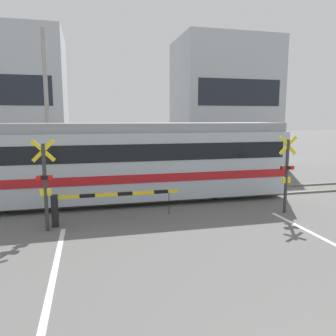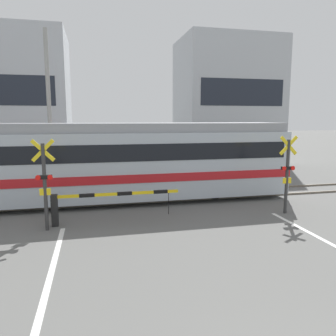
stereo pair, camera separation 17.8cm
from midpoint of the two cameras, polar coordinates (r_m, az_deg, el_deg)
The scene contains 11 objects.
rail_track_near at distance 13.33m, azimuth -0.90°, elevation -5.80°, with size 50.00×0.10×0.08m.
rail_track_far at distance 14.70m, azimuth -2.06°, elevation -4.44°, with size 50.00×0.10×0.08m.
commuter_train at distance 13.45m, azimuth -12.27°, elevation 1.34°, with size 15.79×2.90×3.18m.
crossing_barrier_near at distance 10.79m, azimuth -12.77°, elevation -5.68°, with size 4.09×0.20×1.01m.
crossing_barrier_far at distance 17.04m, azimuth 5.73°, elevation -0.28°, with size 4.09×0.20×1.01m.
crossing_signal_left at distance 10.38m, azimuth -20.24°, elevation -2.13°, with size 0.68×0.15×2.77m.
crossing_signal_right at distance 12.29m, azimuth 20.44°, elevation -0.54°, with size 0.68×0.15×2.77m.
pedestrian at distance 17.99m, azimuth -4.95°, elevation 1.01°, with size 0.38×0.22×1.71m.
building_left_of_street at distance 25.52m, azimuth -25.33°, elevation 10.63°, with size 7.57×5.77×9.23m.
building_right_of_street at distance 27.14m, azimuth 10.38°, elevation 11.39°, with size 7.52×5.77×9.47m.
utility_pole_streetside at distance 18.58m, azimuth -19.74°, elevation 9.99°, with size 0.22×0.22×7.93m.
Camera 2 is at (-2.60, -1.46, 3.36)m, focal length 35.00 mm.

